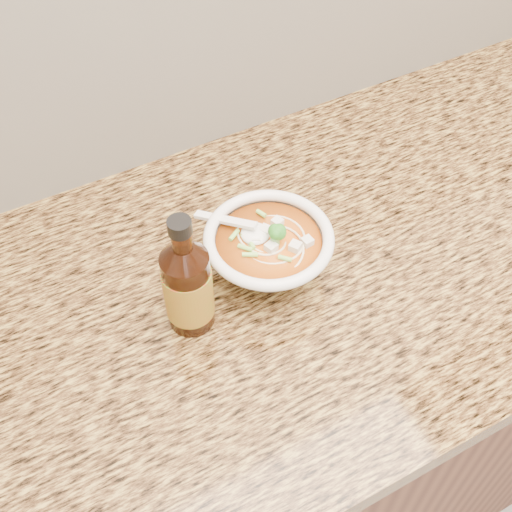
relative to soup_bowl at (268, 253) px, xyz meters
name	(u,v)px	position (x,y,z in m)	size (l,w,h in m)	color
cabinet	(345,376)	(0.19, 0.00, -0.51)	(4.00, 0.65, 0.86)	#32180F
counter_slab	(375,235)	(0.19, 0.00, -0.06)	(4.00, 0.68, 0.04)	#A9893E
soup_bowl	(268,253)	(0.00, 0.00, 0.00)	(0.18, 0.19, 0.10)	white
hot_sauce_bottle	(188,286)	(-0.13, -0.02, 0.03)	(0.07, 0.07, 0.20)	#351407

